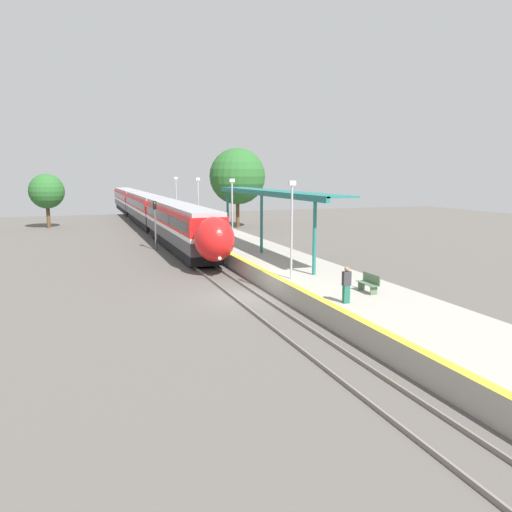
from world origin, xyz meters
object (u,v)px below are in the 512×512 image
at_px(lamppost_near, 292,223).
at_px(lamppost_far, 198,202).
at_px(person_waiting, 346,284).
at_px(platform_bench, 369,283).
at_px(lamppost_farthest, 176,197).
at_px(train, 146,208).
at_px(railway_signal, 155,220).
at_px(lamppost_mid, 232,210).

bearing_deg(lamppost_near, lamppost_far, 90.00).
bearing_deg(person_waiting, lamppost_near, 91.84).
bearing_deg(platform_bench, lamppost_near, 118.29).
bearing_deg(lamppost_farthest, lamppost_near, -90.00).
xyz_separation_m(train, lamppost_near, (2.33, -40.15, 1.72)).
bearing_deg(lamppost_near, lamppost_farthest, 90.00).
relative_size(platform_bench, lamppost_farthest, 0.27).
xyz_separation_m(train, lamppost_farthest, (2.33, -8.04, 1.72)).
distance_m(platform_bench, railway_signal, 24.57).
bearing_deg(lamppost_far, platform_bench, -85.02).
xyz_separation_m(train, person_waiting, (2.51, -45.68, -0.44)).
distance_m(train, lamppost_farthest, 8.55).
height_order(platform_bench, lamppost_near, lamppost_near).
bearing_deg(lamppost_near, railway_signal, 102.41).
xyz_separation_m(platform_bench, person_waiting, (-2.05, -1.40, 0.37)).
relative_size(lamppost_near, lamppost_mid, 1.00).
bearing_deg(lamppost_mid, lamppost_far, 90.00).
bearing_deg(platform_bench, railway_signal, 105.41).
relative_size(train, platform_bench, 48.57).
relative_size(person_waiting, railway_signal, 0.38).
distance_m(railway_signal, lamppost_mid, 9.92).
height_order(railway_signal, lamppost_far, lamppost_far).
distance_m(railway_signal, lamppost_farthest, 13.37).
bearing_deg(person_waiting, railway_signal, 100.12).
xyz_separation_m(railway_signal, lamppost_near, (4.30, -19.53, 1.40)).
xyz_separation_m(lamppost_near, lamppost_mid, (0.00, 10.70, 0.00)).
distance_m(person_waiting, lamppost_farthest, 37.70).
xyz_separation_m(lamppost_near, lamppost_farthest, (0.00, 32.11, 0.00)).
xyz_separation_m(lamppost_far, lamppost_farthest, (0.00, 10.70, 0.00)).
height_order(train, platform_bench, train).
xyz_separation_m(train, lamppost_mid, (2.33, -29.45, 1.72)).
xyz_separation_m(lamppost_mid, lamppost_far, (0.00, 10.70, 0.00)).
bearing_deg(lamppost_mid, lamppost_near, -90.00).
height_order(platform_bench, lamppost_mid, lamppost_mid).
relative_size(railway_signal, lamppost_mid, 0.81).
bearing_deg(platform_bench, lamppost_farthest, 93.51).
bearing_deg(railway_signal, lamppost_far, 23.59).
xyz_separation_m(railway_signal, lamppost_mid, (4.30, -8.83, 1.40)).
relative_size(railway_signal, lamppost_far, 0.81).
bearing_deg(lamppost_mid, train, 94.52).
height_order(lamppost_near, lamppost_mid, same).
distance_m(platform_bench, lamppost_farthest, 36.40).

